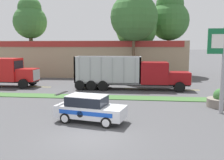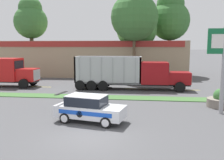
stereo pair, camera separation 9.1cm
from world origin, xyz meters
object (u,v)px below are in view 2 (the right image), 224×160
(store_sign_post, at_px, (224,54))
(stone_planter, at_px, (221,100))
(dump_truck_mid, at_px, (140,75))
(rally_car, at_px, (89,108))

(store_sign_post, height_order, stone_planter, store_sign_post)
(dump_truck_mid, distance_m, stone_planter, 9.35)
(rally_car, xyz_separation_m, stone_planter, (9.11, 4.83, -0.33))
(store_sign_post, bearing_deg, stone_planter, 74.80)
(dump_truck_mid, bearing_deg, store_sign_post, -57.29)
(store_sign_post, bearing_deg, dump_truck_mid, 122.71)
(dump_truck_mid, distance_m, rally_car, 12.15)
(rally_car, distance_m, stone_planter, 10.31)
(rally_car, relative_size, store_sign_post, 0.76)
(store_sign_post, relative_size, stone_planter, 2.94)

